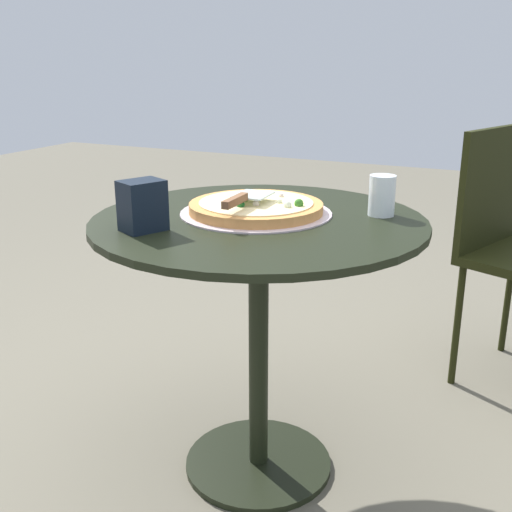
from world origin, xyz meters
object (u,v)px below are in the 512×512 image
napkin_dispenser (142,206)px  pizza_server (244,198)px  drinking_cup (382,195)px  pizza_on_tray (256,208)px  patio_table (259,282)px

napkin_dispenser → pizza_server: bearing=-16.8°
drinking_cup → napkin_dispenser: bearing=-50.9°
pizza_on_tray → napkin_dispenser: (0.25, -0.16, 0.04)m
patio_table → pizza_server: bearing=-44.6°
pizza_on_tray → drinking_cup: bearing=112.5°
pizza_server → napkin_dispenser: napkin_dispenser is taller
pizza_on_tray → pizza_server: size_ratio=1.80×
patio_table → pizza_on_tray: size_ratio=2.16×
patio_table → napkin_dispenser: 0.36m
pizza_on_tray → napkin_dispenser: size_ratio=3.32×
pizza_server → pizza_on_tray: bearing=177.7°
napkin_dispenser → pizza_on_tray: bearing=-9.1°
pizza_server → patio_table: bearing=135.4°
pizza_on_tray → napkin_dispenser: bearing=-33.5°
drinking_cup → pizza_server: bearing=-57.8°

